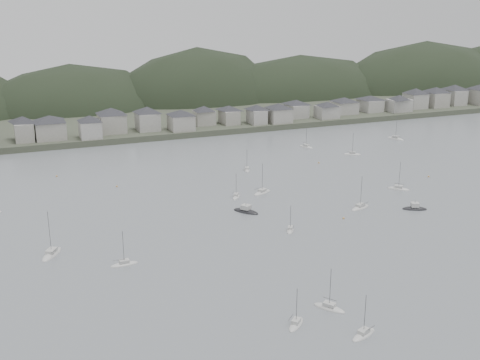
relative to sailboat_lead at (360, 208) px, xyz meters
name	(u,v)px	position (x,y,z in m)	size (l,w,h in m)	color
ground	(363,290)	(-31.75, -48.70, -0.17)	(900.00, 900.00, 0.00)	slate
far_shore_land	(117,101)	(-31.75, 246.30, 1.33)	(900.00, 250.00, 3.00)	#383D2D
forested_ridge	(134,125)	(-26.91, 220.70, -11.46)	(851.55, 103.94, 102.57)	black
waterfront_town	(250,112)	(18.84, 134.64, 8.49)	(451.48, 28.46, 12.92)	gray
sailboat_lead	(360,208)	(0.00, 0.00, 0.00)	(8.89, 5.36, 11.58)	beige
moored_fleet	(197,219)	(-52.67, 10.46, 0.00)	(245.38, 162.31, 13.13)	beige
motor_launch_near	(415,208)	(15.78, -7.65, 0.12)	(8.47, 6.11, 3.91)	black
motor_launch_far	(246,211)	(-36.02, 10.96, 0.11)	(7.90, 9.39, 4.16)	black
mooring_buoys	(260,206)	(-29.54, 14.37, -0.02)	(158.25, 132.99, 0.70)	#CC9144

